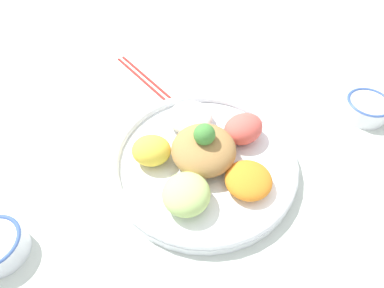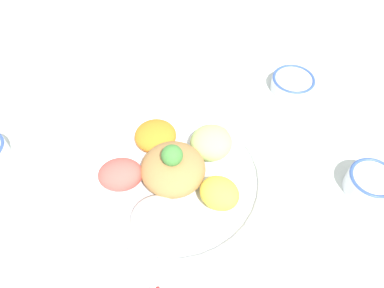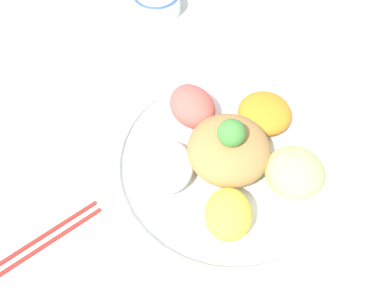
% 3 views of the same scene
% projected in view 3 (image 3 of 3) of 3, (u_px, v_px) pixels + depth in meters
% --- Properties ---
extents(ground_plane, '(2.40, 2.40, 0.00)m').
position_uv_depth(ground_plane, '(199.00, 158.00, 0.62)').
color(ground_plane, silver).
extents(salad_platter, '(0.38, 0.38, 0.12)m').
position_uv_depth(salad_platter, '(228.00, 158.00, 0.59)').
color(salad_platter, white).
rests_on(salad_platter, ground_plane).
extents(rice_bowl_blue, '(0.10, 0.10, 0.04)m').
position_uv_depth(rice_bowl_blue, '(157.00, 1.00, 0.80)').
color(rice_bowl_blue, white).
rests_on(rice_bowl_blue, ground_plane).
extents(chopsticks_pair_near, '(0.03, 0.23, 0.01)m').
position_uv_depth(chopsticks_pair_near, '(29.00, 248.00, 0.54)').
color(chopsticks_pair_near, red).
rests_on(chopsticks_pair_near, ground_plane).
extents(serving_spoon_main, '(0.13, 0.06, 0.01)m').
position_uv_depth(serving_spoon_main, '(249.00, 9.00, 0.82)').
color(serving_spoon_main, beige).
rests_on(serving_spoon_main, ground_plane).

